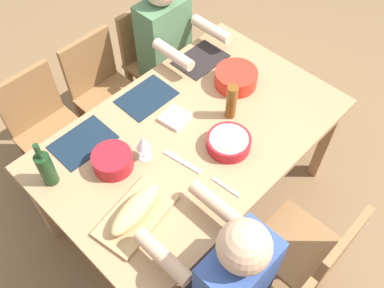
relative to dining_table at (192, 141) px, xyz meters
name	(u,v)px	position (x,y,z in m)	size (l,w,h in m)	color
ground_plane	(192,199)	(0.00, 0.00, -0.66)	(8.00, 8.00, 0.00)	brown
dining_table	(192,141)	(0.00, 0.00, 0.00)	(1.68, 1.06, 0.74)	#A87F56
chair_far_center	(311,253)	(0.00, 0.85, -0.18)	(0.40, 0.40, 0.85)	olive
diner_far_right	(228,278)	(0.46, 0.67, 0.04)	(0.41, 0.53, 1.20)	#2D2D38
chair_near_right	(45,126)	(0.46, -0.85, -0.18)	(0.40, 0.40, 0.85)	olive
chair_near_left	(152,56)	(-0.46, -0.85, -0.18)	(0.40, 0.40, 0.85)	olive
diner_near_left	(168,44)	(-0.46, -0.67, 0.04)	(0.41, 0.53, 1.20)	#2D2D38
chair_near_center	(103,88)	(0.00, -0.85, -0.18)	(0.40, 0.40, 0.85)	olive
serving_bowl_pasta	(229,142)	(-0.06, 0.21, 0.12)	(0.24, 0.24, 0.07)	#B21923
serving_bowl_fruit	(236,77)	(-0.45, -0.07, 0.14)	(0.25, 0.25, 0.10)	red
serving_bowl_greens	(112,160)	(0.44, -0.13, 0.13)	(0.21, 0.21, 0.09)	#B21923
cutting_board	(136,215)	(0.55, 0.17, 0.09)	(0.40, 0.22, 0.02)	tan
bread_loaf	(135,209)	(0.55, 0.17, 0.14)	(0.32, 0.11, 0.09)	tan
wine_bottle	(46,168)	(0.72, -0.29, 0.19)	(0.08, 0.08, 0.29)	#193819
beer_bottle	(231,102)	(-0.24, 0.07, 0.19)	(0.06, 0.06, 0.22)	brown
wine_glass	(143,143)	(0.29, -0.06, 0.20)	(0.08, 0.08, 0.17)	silver
fork_far_center	(226,187)	(0.14, 0.37, 0.08)	(0.02, 0.17, 0.01)	silver
placemat_near_right	(83,142)	(0.46, -0.37, 0.08)	(0.32, 0.23, 0.01)	#142333
placemat_near_left	(201,59)	(-0.46, -0.37, 0.08)	(0.32, 0.23, 0.01)	black
placemat_near_center	(147,97)	(0.00, -0.37, 0.08)	(0.32, 0.23, 0.01)	#142333
carving_knife	(182,162)	(0.18, 0.11, 0.08)	(0.23, 0.02, 0.01)	silver
napkin_stack	(174,118)	(0.00, -0.13, 0.09)	(0.14, 0.14, 0.02)	white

